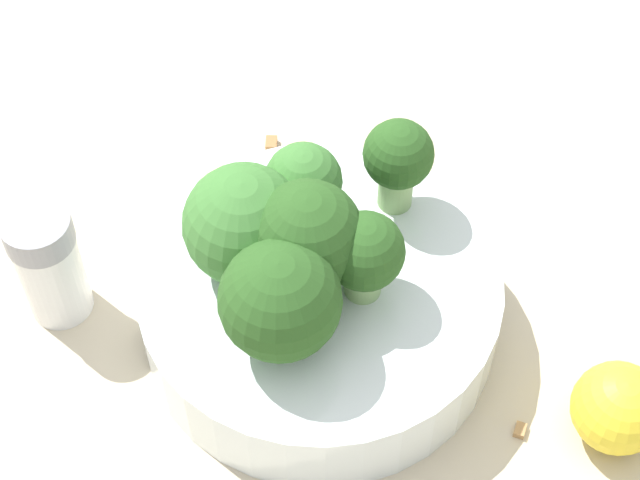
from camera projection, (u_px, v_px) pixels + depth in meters
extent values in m
plane|color=beige|center=(320.00, 327.00, 0.55)|extent=(3.00, 3.00, 0.00)
cylinder|color=silver|center=(320.00, 304.00, 0.53)|extent=(0.18, 0.18, 0.04)
cylinder|color=#8EB770|center=(363.00, 275.00, 0.50)|extent=(0.03, 0.03, 0.02)
sphere|color=#28511E|center=(365.00, 251.00, 0.49)|extent=(0.04, 0.04, 0.04)
cylinder|color=#8EB770|center=(396.00, 183.00, 0.53)|extent=(0.02, 0.02, 0.03)
sphere|color=#28511E|center=(398.00, 154.00, 0.52)|extent=(0.04, 0.04, 0.04)
cylinder|color=#84AD66|center=(247.00, 250.00, 0.52)|extent=(0.02, 0.02, 0.02)
sphere|color=#3D7533|center=(245.00, 225.00, 0.50)|extent=(0.06, 0.06, 0.06)
cylinder|color=#7A9E5B|center=(309.00, 269.00, 0.50)|extent=(0.02, 0.02, 0.03)
sphere|color=#28511E|center=(308.00, 240.00, 0.49)|extent=(0.05, 0.05, 0.05)
cylinder|color=#84AD66|center=(302.00, 206.00, 0.53)|extent=(0.01, 0.01, 0.03)
sphere|color=#3D7533|center=(302.00, 181.00, 0.51)|extent=(0.04, 0.04, 0.04)
cylinder|color=#8EB770|center=(281.00, 326.00, 0.49)|extent=(0.03, 0.03, 0.02)
sphere|color=#28511E|center=(280.00, 300.00, 0.47)|extent=(0.06, 0.06, 0.06)
cylinder|color=silver|center=(52.00, 274.00, 0.54)|extent=(0.03, 0.03, 0.06)
cylinder|color=gray|center=(37.00, 231.00, 0.51)|extent=(0.03, 0.03, 0.02)
sphere|color=yellow|center=(618.00, 408.00, 0.50)|extent=(0.04, 0.04, 0.04)
cube|color=olive|center=(276.00, 140.00, 0.62)|extent=(0.01, 0.01, 0.01)
cube|color=#AD7F4C|center=(521.00, 428.00, 0.51)|extent=(0.01, 0.01, 0.01)
cube|color=olive|center=(296.00, 168.00, 0.61)|extent=(0.01, 0.01, 0.01)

